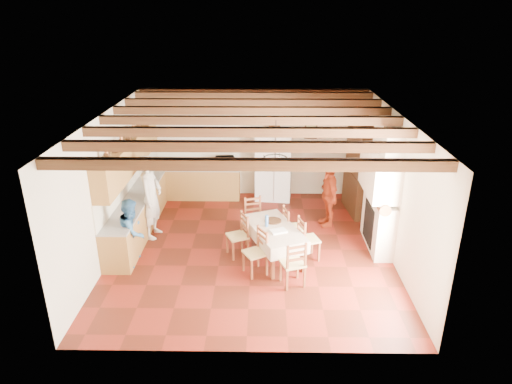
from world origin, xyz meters
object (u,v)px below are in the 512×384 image
(chair_left_far, at_px, (237,235))
(person_woman_red, at_px, (329,195))
(chair_left_near, at_px, (255,252))
(person_man, at_px, (151,197))
(dining_table, at_px, (274,231))
(hutch, at_px, (361,168))
(chair_right_far, at_px, (293,227))
(chair_end_far, at_px, (255,219))
(person_woman_blue, at_px, (133,231))
(microwave, at_px, (225,162))
(chair_end_near, at_px, (293,263))
(refrigerator, at_px, (274,165))
(chair_right_near, at_px, (309,238))

(chair_left_far, relative_size, person_woman_red, 0.60)
(chair_left_near, bearing_deg, person_man, -153.08)
(dining_table, xyz_separation_m, chair_left_near, (-0.39, -0.61, -0.16))
(hutch, relative_size, dining_table, 1.30)
(chair_right_far, distance_m, chair_end_far, 0.95)
(chair_right_far, xyz_separation_m, person_woman_blue, (-3.35, -0.71, 0.23))
(person_woman_blue, height_order, microwave, person_woman_blue)
(dining_table, relative_size, chair_right_far, 1.93)
(chair_left_near, xyz_separation_m, chair_end_far, (-0.03, 1.54, 0.00))
(chair_end_near, bearing_deg, refrigerator, -105.28)
(chair_left_far, bearing_deg, chair_end_far, 131.85)
(chair_end_near, bearing_deg, person_woman_red, -130.00)
(chair_end_near, distance_m, person_man, 3.73)
(hutch, bearing_deg, chair_left_far, -148.32)
(dining_table, bearing_deg, person_man, 160.71)
(person_woman_blue, bearing_deg, microwave, -22.01)
(hutch, relative_size, person_woman_red, 1.51)
(person_woman_red, bearing_deg, chair_right_far, -49.47)
(person_man, height_order, microwave, person_man)
(dining_table, height_order, chair_right_far, chair_right_far)
(person_man, bearing_deg, chair_end_near, -114.64)
(chair_left_far, height_order, person_woman_red, person_woman_red)
(refrigerator, distance_m, microwave, 1.34)
(person_woman_blue, xyz_separation_m, microwave, (1.64, 3.52, 0.33))
(person_woman_blue, bearing_deg, refrigerator, -37.06)
(hutch, height_order, chair_left_near, hutch)
(hutch, bearing_deg, dining_table, -138.72)
(dining_table, distance_m, chair_end_far, 1.03)
(refrigerator, distance_m, hutch, 2.39)
(refrigerator, bearing_deg, person_man, -133.91)
(chair_right_far, bearing_deg, chair_left_near, 129.12)
(hutch, distance_m, chair_left_far, 3.90)
(chair_end_near, relative_size, microwave, 1.87)
(refrigerator, relative_size, chair_left_near, 1.99)
(microwave, bearing_deg, refrigerator, -9.12)
(person_man, relative_size, person_woman_blue, 1.38)
(hutch, height_order, person_man, hutch)
(chair_left_near, distance_m, chair_left_far, 0.81)
(dining_table, relative_size, chair_right_near, 1.93)
(chair_end_near, relative_size, person_woman_red, 0.60)
(chair_right_near, height_order, microwave, microwave)
(chair_end_far, distance_m, person_woman_blue, 2.75)
(chair_end_near, distance_m, person_woman_red, 2.82)
(chair_end_far, xyz_separation_m, person_woman_blue, (-2.50, -1.13, 0.23))
(dining_table, height_order, person_woman_blue, person_woman_blue)
(chair_end_near, bearing_deg, chair_left_near, -46.84)
(chair_end_near, bearing_deg, chair_right_near, -130.70)
(chair_end_far, bearing_deg, hutch, 11.68)
(hutch, xyz_separation_m, chair_left_near, (-2.65, -3.04, -0.72))
(chair_end_near, height_order, person_woman_red, person_woman_red)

